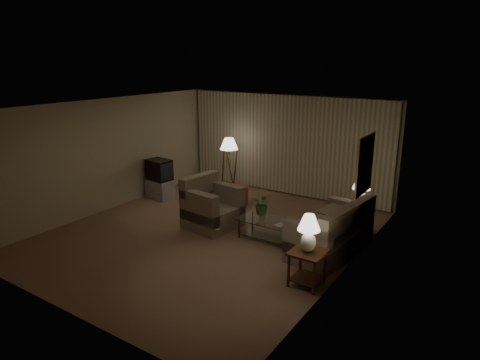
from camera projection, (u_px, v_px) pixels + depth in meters
name	position (u px, v px, depth m)	size (l,w,h in m)	color
ground	(209.00, 233.00, 9.15)	(7.00, 7.00, 0.00)	#966B53
room_shell	(248.00, 142.00, 9.86)	(6.04, 7.02, 2.72)	#C2B895
sofa	(330.00, 233.00, 8.13)	(2.08, 1.41, 0.82)	gray
armchair	(213.00, 208.00, 9.37)	(1.31, 1.27, 0.89)	gray
side_table_near	(307.00, 262.00, 6.97)	(0.54, 0.54, 0.60)	#361C0E
side_table_far	(359.00, 215.00, 9.06)	(0.52, 0.44, 0.60)	#361C0E
table_lamp_near	(309.00, 230.00, 6.81)	(0.37, 0.37, 0.63)	white
table_lamp_far	(361.00, 189.00, 8.90)	(0.38, 0.38, 0.65)	white
coffee_table	(268.00, 227.00, 8.77)	(1.23, 0.67, 0.41)	silver
tv_cabinet	(160.00, 189.00, 11.39)	(0.78, 0.54, 0.50)	#9F9FA1
crt_tv	(159.00, 170.00, 11.24)	(0.69, 0.53, 0.54)	black
floor_lamp	(229.00, 164.00, 11.74)	(0.49, 0.49, 1.52)	#361C0E
ottoman	(236.00, 195.00, 11.00)	(0.64, 0.64, 0.43)	#A25937
vase	(262.00, 216.00, 8.79)	(0.13, 0.13, 0.14)	white
flowers	(262.00, 202.00, 8.71)	(0.40, 0.35, 0.45)	#487C37
book	(277.00, 224.00, 8.52)	(0.18, 0.24, 0.02)	olive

